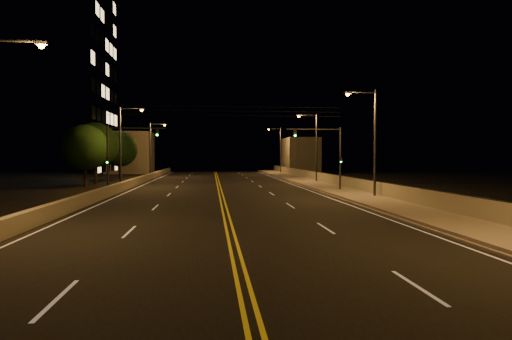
{
  "coord_description": "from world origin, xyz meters",
  "views": [
    {
      "loc": [
        -0.83,
        -9.01,
        3.45
      ],
      "look_at": [
        2.0,
        18.0,
        2.5
      ],
      "focal_mm": 30.0,
      "sensor_mm": 36.0,
      "label": 1
    }
  ],
  "objects": [
    {
      "name": "overhead_wires",
      "position": [
        0.0,
        29.5,
        7.4
      ],
      "size": [
        22.0,
        0.03,
        0.83
      ],
      "color": "black"
    },
    {
      "name": "traffic_signal_left",
      "position": [
        -8.79,
        29.34,
        3.81
      ],
      "size": [
        5.11,
        0.31,
        6.02
      ],
      "color": "#2D2D33",
      "rests_on": "ground"
    },
    {
      "name": "streetlight_6",
      "position": [
        -9.9,
        58.56,
        4.91
      ],
      "size": [
        2.55,
        0.28,
        8.43
      ],
      "color": "#2D2D33",
      "rests_on": "ground"
    },
    {
      "name": "traffic_signal_right",
      "position": [
        9.99,
        29.34,
        3.81
      ],
      "size": [
        5.11,
        0.31,
        6.02
      ],
      "color": "#2D2D33",
      "rests_on": "ground"
    },
    {
      "name": "curb",
      "position": [
        8.93,
        20.0,
        0.07
      ],
      "size": [
        0.14,
        120.0,
        0.15
      ],
      "primitive_type": "cube",
      "color": "gray",
      "rests_on": "ground"
    },
    {
      "name": "streetlight_3",
      "position": [
        11.5,
        68.29,
        4.91
      ],
      "size": [
        2.55,
        0.28,
        8.43
      ],
      "color": "#2D2D33",
      "rests_on": "ground"
    },
    {
      "name": "lane_markings",
      "position": [
        0.0,
        19.93,
        0.02
      ],
      "size": [
        17.32,
        116.0,
        0.0
      ],
      "color": "silver",
      "rests_on": "road"
    },
    {
      "name": "road",
      "position": [
        0.0,
        20.0,
        0.01
      ],
      "size": [
        18.0,
        120.0,
        0.02
      ],
      "primitive_type": "cube",
      "color": "black",
      "rests_on": "ground"
    },
    {
      "name": "streetlight_1",
      "position": [
        11.5,
        22.97,
        4.91
      ],
      "size": [
        2.55,
        0.28,
        8.43
      ],
      "color": "#2D2D33",
      "rests_on": "ground"
    },
    {
      "name": "parapet_wall",
      "position": [
        12.45,
        20.0,
        0.8
      ],
      "size": [
        0.3,
        120.0,
        1.0
      ],
      "primitive_type": "cube",
      "color": "gray",
      "rests_on": "sidewalk"
    },
    {
      "name": "tree_2",
      "position": [
        -13.86,
        53.87,
        4.32
      ],
      "size": [
        5.06,
        5.06,
        6.86
      ],
      "color": "black",
      "rests_on": "ground"
    },
    {
      "name": "distant_building_left",
      "position": [
        -16.0,
        73.37,
        3.88
      ],
      "size": [
        8.0,
        8.0,
        7.77
      ],
      "primitive_type": "cube",
      "color": "slate",
      "rests_on": "ground"
    },
    {
      "name": "tree_0",
      "position": [
        -14.53,
        39.24,
        4.26
      ],
      "size": [
        4.99,
        4.99,
        6.76
      ],
      "color": "black",
      "rests_on": "ground"
    },
    {
      "name": "building_tower",
      "position": [
        -26.97,
        50.56,
        13.54
      ],
      "size": [
        24.0,
        15.0,
        28.23
      ],
      "color": "slate",
      "rests_on": "ground"
    },
    {
      "name": "ground",
      "position": [
        0.0,
        0.0,
        0.0
      ],
      "size": [
        160.0,
        160.0,
        0.0
      ],
      "primitive_type": "plane",
      "color": "black",
      "rests_on": "ground"
    },
    {
      "name": "tree_1",
      "position": [
        -14.78,
        44.48,
        4.67
      ],
      "size": [
        5.47,
        5.47,
        7.41
      ],
      "color": "black",
      "rests_on": "ground"
    },
    {
      "name": "streetlight_5",
      "position": [
        -9.9,
        36.48,
        4.91
      ],
      "size": [
        2.55,
        0.28,
        8.43
      ],
      "color": "#2D2D33",
      "rests_on": "ground"
    },
    {
      "name": "streetlight_2",
      "position": [
        11.5,
        41.48,
        4.91
      ],
      "size": [
        2.55,
        0.28,
        8.43
      ],
      "color": "#2D2D33",
      "rests_on": "ground"
    },
    {
      "name": "parapet_rail",
      "position": [
        12.45,
        20.0,
        1.33
      ],
      "size": [
        0.06,
        120.0,
        0.06
      ],
      "primitive_type": "cylinder",
      "rotation": [
        1.57,
        0.0,
        0.0
      ],
      "color": "black",
      "rests_on": "parapet_wall"
    },
    {
      "name": "distant_building_right",
      "position": [
        16.5,
        73.32,
        3.4
      ],
      "size": [
        6.0,
        10.0,
        6.79
      ],
      "primitive_type": "cube",
      "color": "slate",
      "rests_on": "ground"
    },
    {
      "name": "jersey_barrier",
      "position": [
        -9.39,
        20.0,
        0.43
      ],
      "size": [
        0.45,
        120.0,
        0.85
      ],
      "primitive_type": "cube",
      "color": "gray",
      "rests_on": "ground"
    },
    {
      "name": "sidewalk",
      "position": [
        10.8,
        20.0,
        0.15
      ],
      "size": [
        3.6,
        120.0,
        0.3
      ],
      "primitive_type": "cube",
      "color": "gray",
      "rests_on": "ground"
    }
  ]
}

